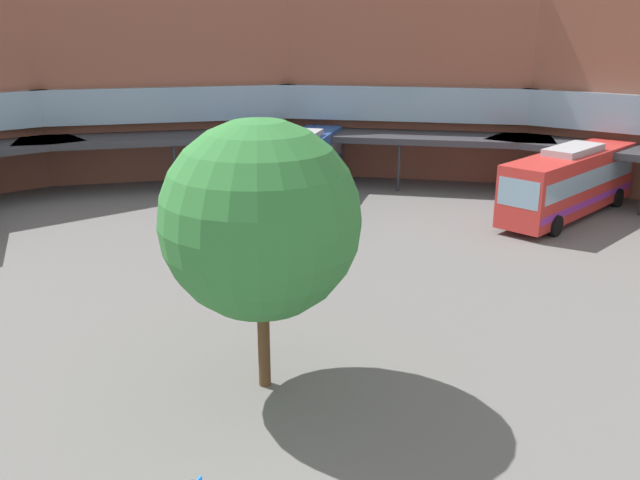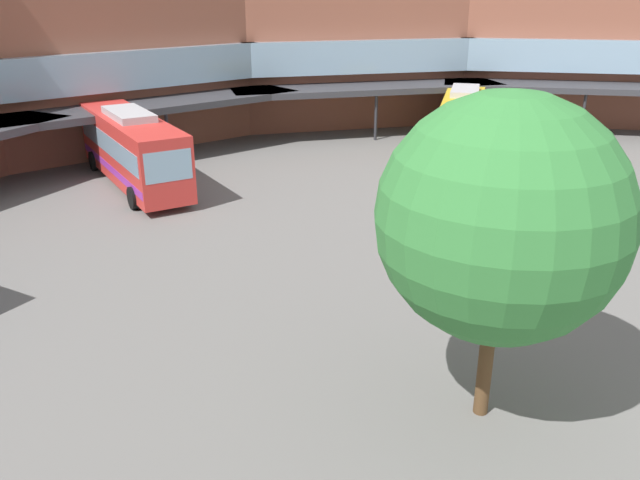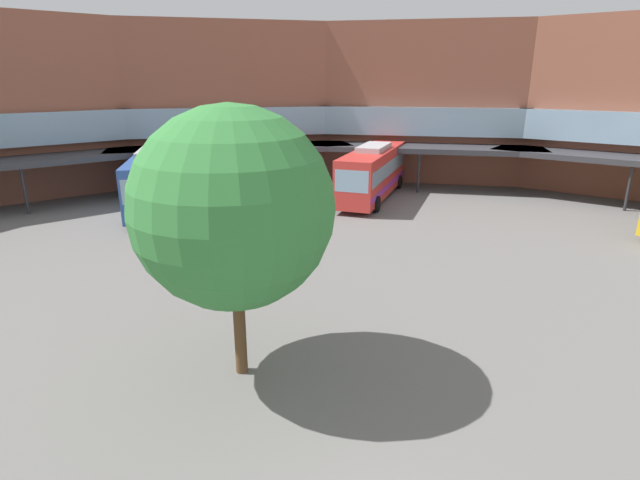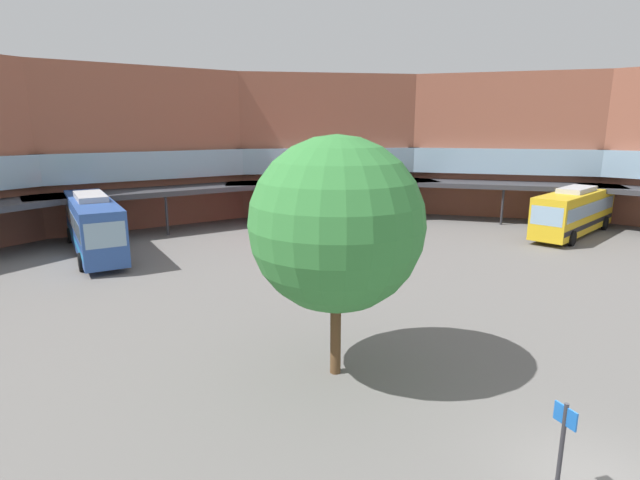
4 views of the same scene
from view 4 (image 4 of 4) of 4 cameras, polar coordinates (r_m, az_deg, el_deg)
name	(u,v)px [view 4 (image 4 of 4)]	position (r m, az deg, el deg)	size (l,w,h in m)	color
station_building	(194,159)	(32.82, -14.31, 9.05)	(87.05, 43.05, 12.92)	#93543F
bus_0	(93,223)	(35.73, -24.71, 1.74)	(3.26, 12.29, 3.99)	#2D519E
bus_1	(574,211)	(42.87, 27.28, 3.00)	(11.73, 4.80, 3.73)	gold
bus_2	(302,206)	(40.06, -2.08, 4.00)	(8.46, 11.15, 3.94)	red
plaza_tree	(336,225)	(15.84, 1.90, 1.77)	(5.69, 5.69, 8.03)	brown
stop_sign_post	(562,441)	(12.97, 26.17, -20.08)	(0.16, 0.60, 2.38)	#2D2D33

